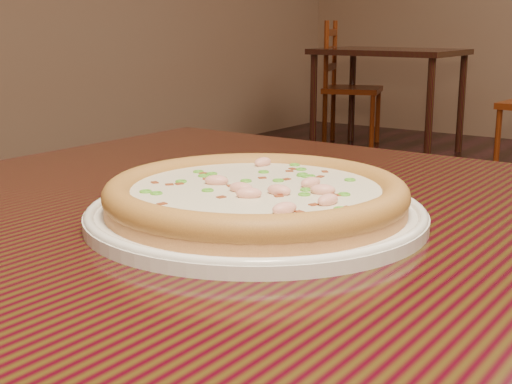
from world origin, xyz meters
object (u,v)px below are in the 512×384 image
Objects in this scene: hero_table at (386,327)px; chair_a at (346,88)px; bg_table_left at (389,62)px; plate at (256,213)px; pizza at (256,195)px.

chair_a reaches higher than hero_table.
bg_table_left is at bearing 115.23° from hero_table.
plate is 4.66m from bg_table_left.
plate is 4.93m from chair_a.
pizza is at bearing -66.36° from bg_table_left.
plate is at bearing -66.37° from bg_table_left.
chair_a is at bearing 117.45° from pizza.
bg_table_left is (-1.99, 4.22, 0.00)m from hero_table.
bg_table_left is 1.05× the size of chair_a.
pizza reaches higher than bg_table_left.
hero_table is at bearing -61.04° from chair_a.
pizza is at bearing -62.55° from chair_a.
hero_table is 4.94m from chair_a.
pizza is at bearing 9.05° from plate.
hero_table is at bearing 22.64° from pizza.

